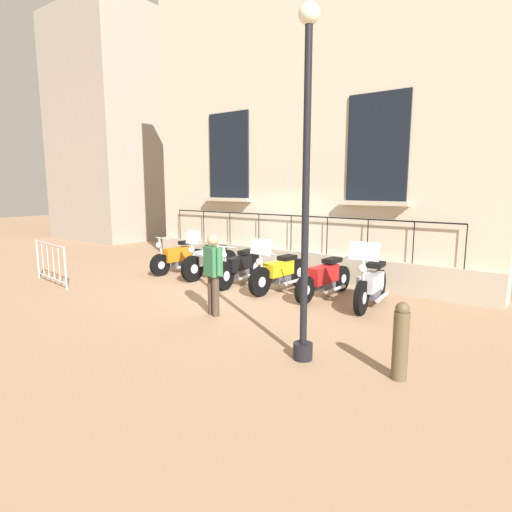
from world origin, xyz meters
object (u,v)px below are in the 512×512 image
at_px(motorcycle_orange, 179,258).
at_px(motorcycle_white, 210,261).
at_px(crowd_barrier, 51,262).
at_px(motorcycle_yellow, 279,272).
at_px(lamppost, 306,190).
at_px(pedestrian_standing, 213,270).
at_px(motorcycle_black, 239,268).
at_px(bollard, 401,341).
at_px(motorcycle_silver, 371,285).
at_px(motorcycle_red, 324,278).

height_order(motorcycle_orange, motorcycle_white, motorcycle_white).
height_order(motorcycle_white, crowd_barrier, motorcycle_white).
bearing_deg(motorcycle_yellow, crowd_barrier, -60.15).
bearing_deg(crowd_barrier, motorcycle_yellow, 119.85).
relative_size(lamppost, crowd_barrier, 2.56).
height_order(motorcycle_orange, pedestrian_standing, pedestrian_standing).
distance_m(motorcycle_black, lamppost, 5.21).
bearing_deg(lamppost, bollard, 98.03).
distance_m(motorcycle_silver, pedestrian_standing, 3.24).
xyz_separation_m(crowd_barrier, bollard, (0.11, 8.86, -0.05)).
bearing_deg(bollard, motorcycle_white, -116.56).
xyz_separation_m(motorcycle_red, bollard, (3.08, 2.71, 0.08)).
distance_m(motorcycle_black, motorcycle_yellow, 1.16).
bearing_deg(bollard, lamppost, -81.97).
bearing_deg(crowd_barrier, bollard, 89.30).
height_order(motorcycle_black, motorcycle_yellow, motorcycle_yellow).
xyz_separation_m(motorcycle_orange, motorcycle_red, (-0.02, 4.65, 0.01)).
relative_size(motorcycle_black, pedestrian_standing, 1.30).
relative_size(motorcycle_red, crowd_barrier, 1.14).
bearing_deg(motorcycle_yellow, lamppost, 38.53).
xyz_separation_m(motorcycle_black, lamppost, (3.10, 3.69, 1.98)).
height_order(motorcycle_black, pedestrian_standing, pedestrian_standing).
distance_m(motorcycle_white, motorcycle_yellow, 2.32).
xyz_separation_m(bollard, pedestrian_standing, (-0.62, -3.78, 0.36)).
bearing_deg(motorcycle_black, bollard, 59.77).
bearing_deg(motorcycle_red, motorcycle_white, -90.06).
bearing_deg(bollard, crowd_barrier, -90.70).
bearing_deg(motorcycle_yellow, motorcycle_orange, -91.18).
distance_m(motorcycle_black, pedestrian_standing, 2.64).
bearing_deg(crowd_barrier, motorcycle_white, 137.75).
distance_m(motorcycle_yellow, crowd_barrier, 5.78).
bearing_deg(motorcycle_white, lamppost, 55.99).
bearing_deg(motorcycle_orange, motorcycle_black, 86.53).
height_order(motorcycle_white, bollard, motorcycle_white).
height_order(motorcycle_white, pedestrian_standing, pedestrian_standing).
height_order(motorcycle_orange, motorcycle_red, motorcycle_red).
bearing_deg(pedestrian_standing, crowd_barrier, -84.28).
bearing_deg(motorcycle_orange, crowd_barrier, -26.96).
bearing_deg(motorcycle_white, crowd_barrier, -42.25).
relative_size(motorcycle_silver, bollard, 1.88).
height_order(motorcycle_orange, crowd_barrier, motorcycle_orange).
bearing_deg(pedestrian_standing, motorcycle_red, 156.42).
height_order(motorcycle_yellow, bollard, motorcycle_yellow).
height_order(motorcycle_white, motorcycle_silver, motorcycle_silver).
relative_size(motorcycle_white, lamppost, 0.42).
height_order(motorcycle_silver, pedestrian_standing, pedestrian_standing).
bearing_deg(bollard, motorcycle_black, -120.23).
relative_size(lamppost, pedestrian_standing, 3.03).
height_order(motorcycle_orange, bollard, motorcycle_orange).
distance_m(bollard, pedestrian_standing, 3.85).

